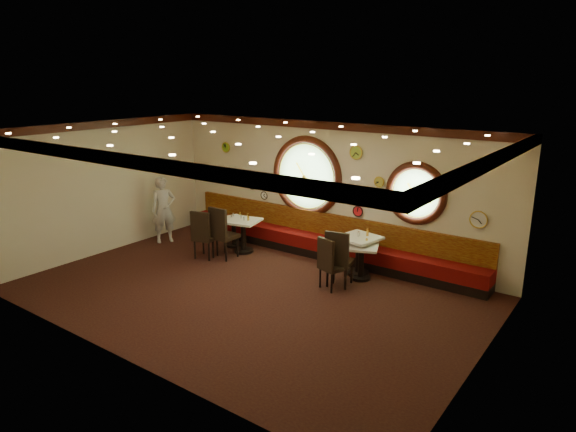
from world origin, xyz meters
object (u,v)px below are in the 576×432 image
(condiment_c_salt, at_px, (359,234))
(condiment_d_bottle, at_px, (367,242))
(table_c, at_px, (359,251))
(waiter, at_px, (164,210))
(chair_a, at_px, (203,232))
(condiment_a_salt, at_px, (233,215))
(condiment_b_pepper, at_px, (244,219))
(condiment_b_salt, at_px, (241,217))
(condiment_b_bottle, at_px, (248,217))
(table_b, at_px, (243,232))
(condiment_a_pepper, at_px, (231,217))
(condiment_d_pepper, at_px, (359,244))
(condiment_a_bottle, at_px, (240,215))
(chair_b, at_px, (221,230))
(condiment_d_salt, at_px, (359,242))
(table_a, at_px, (234,229))
(chair_c, at_px, (329,260))
(condiment_c_pepper, at_px, (358,234))
(condiment_c_bottle, at_px, (368,232))
(chair_d, at_px, (338,255))
(table_d, at_px, (361,258))

(condiment_c_salt, relative_size, condiment_d_bottle, 0.64)
(table_c, distance_m, waiter, 5.29)
(chair_a, distance_m, condiment_d_bottle, 3.87)
(condiment_c_salt, bearing_deg, chair_a, -159.08)
(condiment_a_salt, relative_size, condiment_b_pepper, 1.12)
(condiment_b_salt, distance_m, condiment_b_bottle, 0.26)
(table_c, bearing_deg, condiment_c_salt, 128.43)
(table_b, bearing_deg, chair_a, -115.73)
(condiment_a_pepper, distance_m, condiment_d_pepper, 3.65)
(condiment_a_bottle, bearing_deg, chair_b, -74.21)
(table_b, distance_m, condiment_a_salt, 0.72)
(condiment_d_salt, bearing_deg, table_a, 179.26)
(condiment_b_bottle, bearing_deg, chair_c, -15.62)
(table_a, distance_m, condiment_c_pepper, 3.51)
(condiment_c_bottle, bearing_deg, condiment_a_pepper, -174.32)
(condiment_d_salt, bearing_deg, condiment_b_pepper, -176.64)
(table_c, height_order, condiment_c_pepper, condiment_c_pepper)
(chair_d, bearing_deg, condiment_a_bottle, 154.99)
(chair_d, height_order, condiment_b_salt, chair_d)
(condiment_d_salt, bearing_deg, condiment_c_bottle, 84.81)
(condiment_b_pepper, bearing_deg, condiment_c_pepper, 6.92)
(table_d, distance_m, condiment_b_bottle, 3.07)
(condiment_a_bottle, bearing_deg, condiment_c_bottle, 2.61)
(chair_a, height_order, condiment_d_salt, chair_a)
(condiment_d_salt, xyz_separation_m, waiter, (-5.29, -0.74, 0.05))
(condiment_c_salt, distance_m, condiment_a_bottle, 3.36)
(chair_a, distance_m, condiment_c_salt, 3.67)
(condiment_b_pepper, bearing_deg, condiment_d_pepper, 2.10)
(condiment_a_pepper, relative_size, condiment_d_bottle, 0.64)
(table_a, bearing_deg, condiment_c_salt, 2.83)
(chair_d, bearing_deg, condiment_c_pepper, 79.82)
(condiment_b_pepper, xyz_separation_m, condiment_c_bottle, (3.07, 0.52, 0.09))
(condiment_d_pepper, bearing_deg, chair_c, -105.60)
(table_b, relative_size, table_c, 0.96)
(condiment_a_salt, bearing_deg, condiment_d_salt, -2.35)
(table_b, distance_m, condiment_d_pepper, 3.16)
(condiment_d_pepper, distance_m, condiment_b_bottle, 3.01)
(condiment_c_salt, height_order, condiment_b_bottle, condiment_b_bottle)
(condiment_c_bottle, bearing_deg, chair_b, -160.14)
(table_a, bearing_deg, table_c, 2.28)
(table_d, bearing_deg, condiment_b_pepper, -176.94)
(chair_b, bearing_deg, condiment_b_pepper, 77.19)
(table_b, bearing_deg, condiment_d_pepper, 1.74)
(table_d, relative_size, condiment_a_bottle, 5.76)
(chair_a, relative_size, condiment_b_bottle, 4.11)
(chair_b, xyz_separation_m, condiment_d_salt, (3.19, 0.82, 0.09))
(chair_a, bearing_deg, condiment_b_bottle, 45.43)
(chair_a, relative_size, condiment_d_salt, 6.76)
(table_d, xyz_separation_m, condiment_a_salt, (-3.76, 0.16, 0.31))
(table_b, xyz_separation_m, condiment_a_pepper, (-0.51, 0.14, 0.26))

